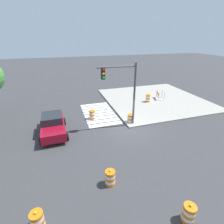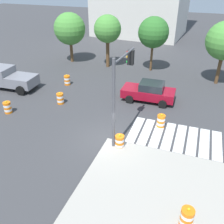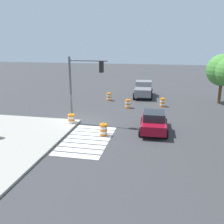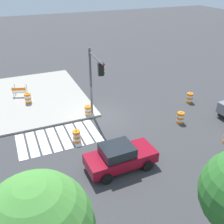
# 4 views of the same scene
# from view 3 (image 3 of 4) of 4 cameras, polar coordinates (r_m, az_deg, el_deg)

# --- Properties ---
(ground_plane) EXTENTS (120.00, 120.00, 0.00)m
(ground_plane) POSITION_cam_3_polar(r_m,az_deg,el_deg) (21.95, -7.22, -2.17)
(ground_plane) COLOR #38383A
(crosswalk_stripes) EXTENTS (5.85, 3.20, 0.02)m
(crosswalk_stripes) POSITION_cam_3_polar(r_m,az_deg,el_deg) (17.84, -5.79, -6.42)
(crosswalk_stripes) COLOR silver
(crosswalk_stripes) RESTS_ON ground
(sports_car) EXTENTS (4.35, 2.23, 1.63)m
(sports_car) POSITION_cam_3_polar(r_m,az_deg,el_deg) (19.43, 9.67, -2.15)
(sports_car) COLOR maroon
(sports_car) RESTS_ON ground
(pickup_truck) EXTENTS (5.24, 2.54, 1.92)m
(pickup_truck) POSITION_cam_3_polar(r_m,az_deg,el_deg) (31.90, 7.29, 5.32)
(pickup_truck) COLOR slate
(pickup_truck) RESTS_ON ground
(traffic_barrel_near_corner) EXTENTS (0.56, 0.56, 1.02)m
(traffic_barrel_near_corner) POSITION_cam_3_polar(r_m,az_deg,el_deg) (27.24, 11.63, 2.18)
(traffic_barrel_near_corner) COLOR orange
(traffic_barrel_near_corner) RESTS_ON ground
(traffic_barrel_crosswalk_end) EXTENTS (0.56, 0.56, 1.02)m
(traffic_barrel_crosswalk_end) POSITION_cam_3_polar(r_m,az_deg,el_deg) (26.15, 3.67, 1.91)
(traffic_barrel_crosswalk_end) COLOR orange
(traffic_barrel_crosswalk_end) RESTS_ON ground
(traffic_barrel_median_near) EXTENTS (0.56, 0.56, 1.02)m
(traffic_barrel_median_near) POSITION_cam_3_polar(r_m,az_deg,el_deg) (29.48, -0.72, 3.55)
(traffic_barrel_median_near) COLOR orange
(traffic_barrel_median_near) RESTS_ON ground
(traffic_barrel_median_far) EXTENTS (0.56, 0.56, 1.02)m
(traffic_barrel_median_far) POSITION_cam_3_polar(r_m,az_deg,el_deg) (18.42, -2.02, -4.13)
(traffic_barrel_median_far) COLOR orange
(traffic_barrel_median_far) RESTS_ON ground
(traffic_barrel_far_curb) EXTENTS (0.56, 0.56, 1.02)m
(traffic_barrel_far_curb) POSITION_cam_3_polar(r_m,az_deg,el_deg) (21.11, -9.42, -1.70)
(traffic_barrel_far_curb) COLOR orange
(traffic_barrel_far_curb) RESTS_ON ground
(traffic_light_pole) EXTENTS (0.48, 3.29, 5.50)m
(traffic_light_pole) POSITION_cam_3_polar(r_m,az_deg,el_deg) (20.29, -6.73, 7.72)
(traffic_light_pole) COLOR #4C4C51
(traffic_light_pole) RESTS_ON sidewalk_corner
(street_tree_streetside_far) EXTENTS (3.54, 3.54, 5.56)m
(street_tree_streetside_far) POSITION_cam_3_polar(r_m,az_deg,el_deg) (30.20, 24.29, 8.85)
(street_tree_streetside_far) COLOR brown
(street_tree_streetside_far) RESTS_ON ground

